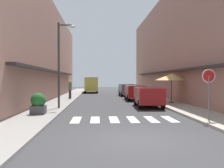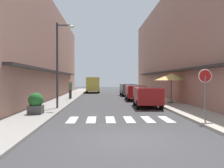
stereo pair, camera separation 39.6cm
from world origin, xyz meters
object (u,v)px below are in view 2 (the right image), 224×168
at_px(parked_car_near, 147,95).
at_px(round_street_sign, 205,81).
at_px(delivery_van, 93,84).
at_px(parked_car_far, 128,88).
at_px(cafe_umbrella, 171,77).
at_px(planter_corner, 36,103).
at_px(street_lamp, 60,56).
at_px(parked_car_mid, 135,91).
at_px(pedestrian_walking_near, 70,89).

xyz_separation_m(parked_car_near, round_street_sign, (1.55, -6.78, 1.03)).
bearing_deg(delivery_van, parked_car_far, -60.35).
height_order(delivery_van, round_street_sign, round_street_sign).
bearing_deg(cafe_umbrella, delivery_van, 110.13).
bearing_deg(planter_corner, cafe_umbrella, 35.56).
relative_size(delivery_van, round_street_sign, 2.27).
bearing_deg(street_lamp, planter_corner, -105.71).
height_order(parked_car_mid, delivery_van, delivery_van).
bearing_deg(cafe_umbrella, round_street_sign, -95.33).
relative_size(parked_car_near, parked_car_mid, 0.97).
xyz_separation_m(parked_car_near, delivery_van, (-4.66, 21.76, 0.48)).
height_order(parked_car_far, round_street_sign, round_street_sign).
relative_size(delivery_van, cafe_umbrella, 1.99).
bearing_deg(parked_car_near, delivery_van, 102.09).
distance_m(parked_car_mid, round_street_sign, 13.56).
height_order(street_lamp, planter_corner, street_lamp).
height_order(delivery_van, cafe_umbrella, cafe_umbrella).
bearing_deg(round_street_sign, planter_corner, 163.55).
xyz_separation_m(parked_car_far, delivery_van, (-4.66, 8.19, 0.48)).
distance_m(parked_car_near, parked_car_mid, 6.65).
bearing_deg(parked_car_mid, pedestrian_walking_near, 173.68).
relative_size(parked_car_near, street_lamp, 0.73).
bearing_deg(street_lamp, parked_car_far, 67.52).
distance_m(round_street_sign, street_lamp, 9.62).
distance_m(delivery_van, street_lamp, 23.11).
relative_size(parked_car_near, round_street_sign, 1.73).
relative_size(parked_car_mid, delivery_van, 0.79).
distance_m(parked_car_mid, pedestrian_walking_near, 6.47).
xyz_separation_m(delivery_van, planter_corner, (-2.31, -26.02, -0.70)).
xyz_separation_m(parked_car_far, street_lamp, (-6.11, -14.77, 2.66)).
height_order(parked_car_near, delivery_van, delivery_van).
height_order(parked_car_mid, parked_car_far, same).
distance_m(cafe_umbrella, planter_corner, 11.64).
xyz_separation_m(planter_corner, pedestrian_walking_near, (0.55, 11.62, 0.38)).
bearing_deg(cafe_umbrella, parked_car_far, 102.26).
relative_size(parked_car_far, planter_corner, 3.59).
distance_m(round_street_sign, pedestrian_walking_near, 16.26).
bearing_deg(round_street_sign, parked_car_mid, 96.60).
height_order(parked_car_near, cafe_umbrella, cafe_umbrella).
height_order(delivery_van, pedestrian_walking_near, delivery_van).
relative_size(street_lamp, planter_corner, 4.87).
distance_m(parked_car_near, street_lamp, 6.77).
relative_size(delivery_van, planter_corner, 4.65).
distance_m(parked_car_near, pedestrian_walking_near, 9.78).
xyz_separation_m(parked_car_near, parked_car_mid, (-0.00, 6.65, 0.00)).
xyz_separation_m(round_street_sign, cafe_umbrella, (0.86, 9.23, 0.28)).
height_order(parked_car_mid, planter_corner, parked_car_mid).
distance_m(street_lamp, cafe_umbrella, 9.37).
distance_m(round_street_sign, cafe_umbrella, 9.27).
distance_m(delivery_van, planter_corner, 26.13).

